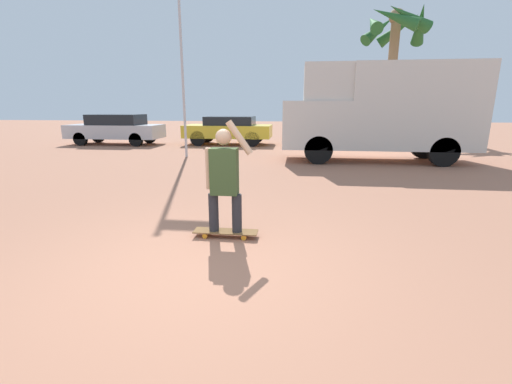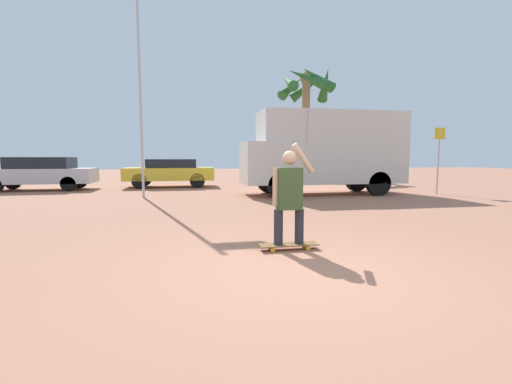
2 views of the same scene
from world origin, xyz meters
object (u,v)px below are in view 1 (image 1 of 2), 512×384
at_px(skateboard, 226,232).
at_px(flagpole, 182,28).
at_px(palm_tree_near_van, 395,34).
at_px(parked_car_yellow, 229,129).
at_px(parked_car_silver, 116,129).
at_px(person_skateboarder, 224,176).
at_px(camper_van, 381,110).

relative_size(skateboard, flagpole, 0.12).
xyz_separation_m(palm_tree_near_van, flagpole, (-9.28, -9.40, -1.38)).
xyz_separation_m(skateboard, parked_car_yellow, (-2.40, 12.12, 0.67)).
xyz_separation_m(parked_car_silver, flagpole, (4.84, -3.76, 3.64)).
height_order(parked_car_yellow, parked_car_silver, parked_car_silver).
bearing_deg(parked_car_yellow, person_skateboarder, -78.79).
bearing_deg(parked_car_yellow, parked_car_silver, -173.36).
height_order(person_skateboarder, parked_car_yellow, person_skateboarder).
distance_m(parked_car_silver, flagpole, 7.13).
relative_size(skateboard, palm_tree_near_van, 0.13).
height_order(skateboard, camper_van, camper_van).
height_order(person_skateboarder, palm_tree_near_van, palm_tree_near_van).
height_order(camper_van, flagpole, flagpole).
relative_size(parked_car_yellow, palm_tree_near_van, 0.57).
relative_size(parked_car_silver, palm_tree_near_van, 0.62).
bearing_deg(skateboard, palm_tree_near_van, 70.06).
distance_m(camper_van, flagpole, 7.29).
xyz_separation_m(skateboard, person_skateboarder, (-0.00, 0.00, 0.82)).
xyz_separation_m(camper_van, palm_tree_near_van, (2.50, 9.57, 4.06)).
height_order(parked_car_yellow, flagpole, flagpole).
distance_m(skateboard, parked_car_silver, 13.96).
xyz_separation_m(parked_car_silver, palm_tree_near_van, (14.13, 5.64, 5.02)).
height_order(person_skateboarder, camper_van, camper_van).
bearing_deg(palm_tree_near_van, parked_car_yellow, -149.87).
bearing_deg(parked_car_yellow, skateboard, -78.78).
xyz_separation_m(camper_van, parked_car_yellow, (-6.11, 4.57, -0.98)).
distance_m(person_skateboarder, camper_van, 8.46).
distance_m(person_skateboarder, parked_car_yellow, 12.36).
height_order(skateboard, palm_tree_near_van, palm_tree_near_van).
bearing_deg(skateboard, camper_van, 63.85).
bearing_deg(parked_car_yellow, palm_tree_near_van, 30.13).
relative_size(camper_van, flagpole, 0.78).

